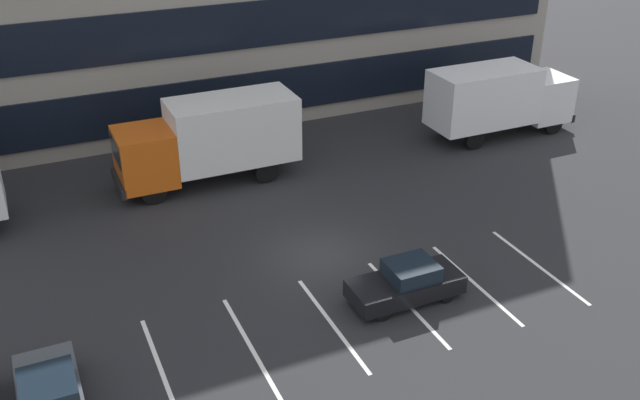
# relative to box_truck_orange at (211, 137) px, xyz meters

# --- Properties ---
(ground_plane) EXTENTS (120.00, 120.00, 0.00)m
(ground_plane) POSITION_rel_box_truck_orange_xyz_m (1.81, -7.81, -2.12)
(ground_plane) COLOR #262628
(lot_markings) EXTENTS (14.14, 5.40, 0.01)m
(lot_markings) POSITION_rel_box_truck_orange_xyz_m (1.81, -11.81, -2.12)
(lot_markings) COLOR silver
(lot_markings) RESTS_ON ground_plane
(box_truck_orange) EXTENTS (8.13, 2.69, 3.77)m
(box_truck_orange) POSITION_rel_box_truck_orange_xyz_m (0.00, 0.00, 0.00)
(box_truck_orange) COLOR #D85914
(box_truck_orange) RESTS_ON ground_plane
(box_truck_white) EXTENTS (7.85, 2.60, 3.64)m
(box_truck_white) POSITION_rel_box_truck_orange_xyz_m (14.96, -0.82, -0.07)
(box_truck_white) COLOR white
(box_truck_white) RESTS_ON ground_plane
(sedan_charcoal) EXTENTS (1.66, 3.97, 1.42)m
(sedan_charcoal) POSITION_rel_box_truck_orange_xyz_m (-8.30, -12.41, -1.45)
(sedan_charcoal) COLOR #474C51
(sedan_charcoal) RESTS_ON ground_plane
(sedan_black) EXTENTS (3.91, 1.63, 1.40)m
(sedan_black) POSITION_rel_box_truck_orange_xyz_m (3.30, -11.60, -1.46)
(sedan_black) COLOR black
(sedan_black) RESTS_ON ground_plane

